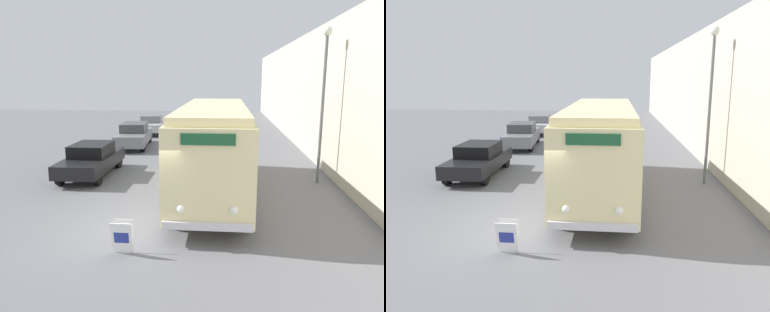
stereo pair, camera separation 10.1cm
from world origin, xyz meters
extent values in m
plane|color=slate|center=(0.00, 0.00, 0.00)|extent=(80.00, 80.00, 0.00)
cube|color=beige|center=(7.02, 10.00, 3.37)|extent=(0.30, 60.00, 6.74)
cylinder|color=black|center=(0.88, 0.65, 0.47)|extent=(0.28, 0.93, 0.93)
cylinder|color=black|center=(2.96, 0.65, 0.47)|extent=(0.28, 0.93, 0.93)
cylinder|color=black|center=(0.88, 7.27, 0.47)|extent=(0.28, 0.93, 0.93)
cylinder|color=black|center=(2.96, 7.27, 0.47)|extent=(0.28, 0.93, 0.93)
cube|color=beige|center=(1.92, 3.96, 1.75)|extent=(2.41, 9.42, 2.57)
cube|color=#F8E8A7|center=(1.92, 3.96, 3.16)|extent=(2.22, 9.05, 0.24)
cube|color=silver|center=(1.92, -0.81, 0.59)|extent=(2.29, 0.12, 0.20)
sphere|color=white|center=(1.26, -0.78, 1.02)|extent=(0.22, 0.22, 0.22)
sphere|color=white|center=(2.58, -0.78, 1.02)|extent=(0.22, 0.22, 0.22)
cube|color=#19512D|center=(1.92, -0.77, 2.79)|extent=(1.32, 0.06, 0.28)
cube|color=gray|center=(-0.14, -1.24, 0.00)|extent=(0.47, 0.18, 0.01)
cube|color=white|center=(-0.14, -1.31, 0.41)|extent=(0.53, 0.17, 0.82)
cube|color=white|center=(-0.14, -1.17, 0.41)|extent=(0.53, 0.17, 0.82)
cube|color=navy|center=(-0.14, -1.33, 0.43)|extent=(0.37, 0.06, 0.29)
cylinder|color=#595E60|center=(6.14, 5.66, 2.94)|extent=(0.12, 0.12, 5.89)
sphere|color=silver|center=(6.14, 5.66, 5.99)|extent=(0.36, 0.36, 0.36)
cylinder|color=black|center=(-4.28, 4.43, 0.34)|extent=(0.22, 0.68, 0.68)
cylinder|color=black|center=(-2.73, 4.45, 0.34)|extent=(0.22, 0.68, 0.68)
cylinder|color=black|center=(-4.33, 7.56, 0.34)|extent=(0.22, 0.68, 0.68)
cylinder|color=black|center=(-2.78, 7.58, 0.34)|extent=(0.22, 0.68, 0.68)
cube|color=black|center=(-3.53, 6.00, 0.62)|extent=(1.87, 4.55, 0.55)
cube|color=black|center=(-3.53, 6.12, 1.16)|extent=(1.57, 2.06, 0.53)
cylinder|color=black|center=(-3.96, 11.39, 0.31)|extent=(0.22, 0.61, 0.61)
cylinder|color=black|center=(-2.46, 11.52, 0.31)|extent=(0.22, 0.61, 0.61)
cylinder|color=black|center=(-4.25, 14.72, 0.31)|extent=(0.22, 0.61, 0.61)
cylinder|color=black|center=(-2.75, 14.85, 0.31)|extent=(0.22, 0.61, 0.61)
cube|color=slate|center=(-3.36, 13.12, 0.64)|extent=(2.18, 4.88, 0.66)
cube|color=#3F4043|center=(-3.37, 13.24, 1.24)|extent=(1.69, 2.26, 0.53)
cylinder|color=black|center=(-4.01, 17.47, 0.35)|extent=(0.22, 0.69, 0.69)
cylinder|color=black|center=(-2.53, 17.58, 0.35)|extent=(0.22, 0.69, 0.69)
cylinder|color=black|center=(-4.21, 20.14, 0.35)|extent=(0.22, 0.69, 0.69)
cylinder|color=black|center=(-2.73, 20.25, 0.35)|extent=(0.22, 0.69, 0.69)
cube|color=#B7B7BC|center=(-3.37, 18.86, 0.63)|extent=(2.04, 4.20, 0.56)
cube|color=slate|center=(-3.38, 18.96, 1.17)|extent=(1.62, 1.94, 0.53)
camera|label=1|loc=(2.33, -9.62, 4.22)|focal=35.00mm
camera|label=2|loc=(2.43, -9.61, 4.22)|focal=35.00mm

